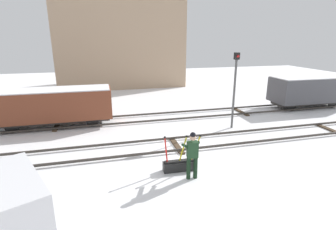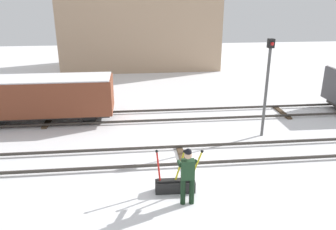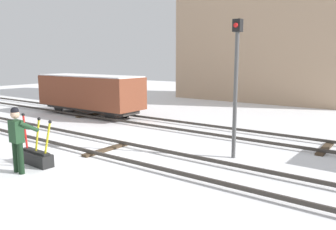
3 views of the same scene
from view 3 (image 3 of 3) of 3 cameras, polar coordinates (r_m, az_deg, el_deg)
The scene contains 8 objects.
ground_plane at distance 11.27m, azimuth -10.49°, elevation -6.04°, with size 60.00×60.00×0.00m, color white.
track_main_line at distance 11.24m, azimuth -10.51°, elevation -5.50°, with size 44.00×1.94×0.18m.
track_siding_near at distance 14.56m, azimuth 2.24°, elevation -1.89°, with size 44.00×1.94×0.18m.
switch_lever_frame at distance 10.31m, azimuth -21.77°, elevation -6.63°, with size 1.48×0.40×1.45m.
rail_worker at distance 9.59m, azimuth -24.51°, elevation -3.30°, with size 0.55×0.69×1.78m.
signal_post at distance 10.07m, azimuth 11.64°, elevation 6.63°, with size 0.24×0.32×4.15m.
apartment_building at distance 26.32m, azimuth 16.63°, elevation 16.24°, with size 12.61×5.59×12.48m.
freight_car_near_switch at distance 18.33m, azimuth -13.37°, elevation 3.87°, with size 6.40×2.00×2.17m.
Camera 3 is at (7.93, -7.43, 3.00)m, focal length 35.34 mm.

